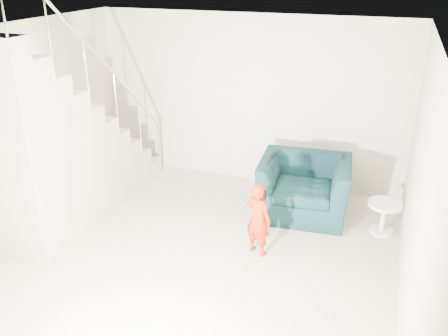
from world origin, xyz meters
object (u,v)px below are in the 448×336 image
Objects in this scene: toddler at (258,219)px; staircase at (59,158)px; side_table at (384,212)px; armchair at (304,187)px.

toddler is 0.27× the size of staircase.
staircase reaches higher than side_table.
staircase is (-3.12, -1.34, 0.54)m from armchair.
armchair is 1.28m from toddler.
armchair is 1.15m from side_table.
toddler is 2.83m from staircase.
staircase is (-4.25, -1.16, 0.65)m from side_table.
staircase is at bearing -161.99° from armchair.
toddler is at bearing 2.18° from staircase.
armchair is 2.82× the size of side_table.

